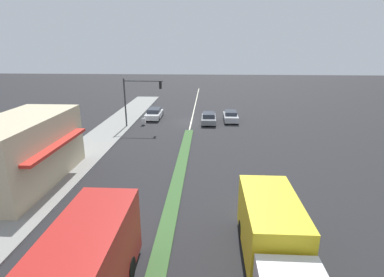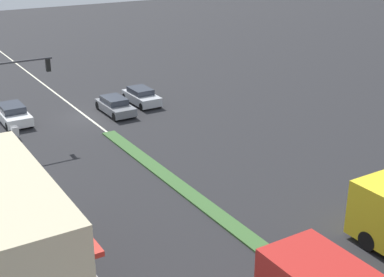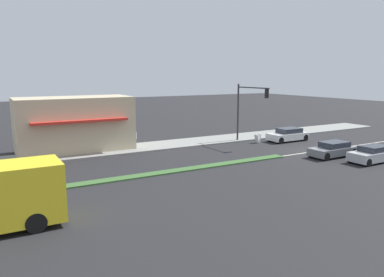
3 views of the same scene
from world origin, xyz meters
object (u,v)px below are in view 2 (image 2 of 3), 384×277
object	(u,v)px
sedan_silver	(141,96)
van_white	(13,114)
traffic_signal_main	(6,87)
warning_aframe_sign	(15,132)
suv_grey	(115,106)
pedestrian	(18,206)

from	to	relation	value
sedan_silver	van_white	world-z (taller)	van_white
traffic_signal_main	warning_aframe_sign	world-z (taller)	traffic_signal_main
suv_grey	sedan_silver	bearing A→B (deg)	-158.08
warning_aframe_sign	sedan_silver	world-z (taller)	sedan_silver
pedestrian	warning_aframe_sign	bearing A→B (deg)	-103.53
pedestrian	suv_grey	world-z (taller)	pedestrian
suv_grey	van_white	world-z (taller)	van_white
warning_aframe_sign	suv_grey	world-z (taller)	suv_grey
warning_aframe_sign	traffic_signal_main	bearing A→B (deg)	69.41
traffic_signal_main	pedestrian	world-z (taller)	traffic_signal_main
suv_grey	traffic_signal_main	bearing A→B (deg)	16.02
van_white	sedan_silver	bearing A→B (deg)	175.04
suv_grey	warning_aframe_sign	bearing A→B (deg)	9.37
traffic_signal_main	pedestrian	bearing A→B (deg)	77.22
traffic_signal_main	van_white	distance (m)	5.58
traffic_signal_main	sedan_silver	size ratio (longest dim) A/B	1.44
traffic_signal_main	sedan_silver	distance (m)	12.12
traffic_signal_main	suv_grey	size ratio (longest dim) A/B	1.38
traffic_signal_main	van_white	xyz separation A→B (m)	(-1.12, -4.39, -3.27)
sedan_silver	van_white	distance (m)	10.04
warning_aframe_sign	suv_grey	distance (m)	8.03
warning_aframe_sign	sedan_silver	size ratio (longest dim) A/B	0.21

